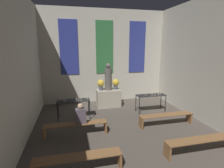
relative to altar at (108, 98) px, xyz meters
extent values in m
cube|color=beige|center=(0.00, 1.02, 2.03)|extent=(6.82, 0.12, 4.92)
cube|color=navy|center=(-1.84, 0.94, 2.52)|extent=(0.92, 0.03, 2.76)
cube|color=#33723F|center=(0.00, 0.94, 2.52)|extent=(0.92, 0.03, 2.76)
cube|color=navy|center=(1.84, 0.94, 2.52)|extent=(0.92, 0.03, 2.76)
cube|color=#ADA38E|center=(0.00, 0.00, 0.00)|extent=(1.18, 0.72, 0.87)
cylinder|color=#5B5651|center=(0.00, 0.00, 0.98)|extent=(0.35, 0.35, 1.09)
sphere|color=#5B5651|center=(0.00, 0.00, 1.65)|extent=(0.25, 0.25, 0.25)
cylinder|color=#4C5666|center=(-0.38, 0.00, 0.55)|extent=(0.20, 0.20, 0.24)
sphere|color=gold|center=(-0.38, 0.00, 0.80)|extent=(0.35, 0.35, 0.35)
cylinder|color=#4C5666|center=(0.38, 0.00, 0.55)|extent=(0.20, 0.20, 0.24)
sphere|color=gold|center=(0.38, 0.00, 0.80)|extent=(0.35, 0.35, 0.35)
cube|color=black|center=(-1.76, -1.21, 0.37)|extent=(1.35, 0.49, 0.02)
cylinder|color=black|center=(-2.41, -1.43, -0.04)|extent=(0.04, 0.04, 0.80)
cylinder|color=black|center=(-1.11, -1.43, -0.04)|extent=(0.04, 0.04, 0.80)
cylinder|color=black|center=(-2.41, -0.99, -0.04)|extent=(0.04, 0.04, 0.80)
cylinder|color=black|center=(-1.11, -0.99, -0.04)|extent=(0.04, 0.04, 0.80)
cylinder|color=silver|center=(-2.26, -1.10, 0.47)|extent=(0.02, 0.02, 0.17)
sphere|color=#F9CC4C|center=(-2.26, -1.10, 0.56)|extent=(0.02, 0.02, 0.02)
cylinder|color=silver|center=(-1.15, -1.25, 0.45)|extent=(0.02, 0.02, 0.13)
sphere|color=#F9CC4C|center=(-1.15, -1.25, 0.52)|extent=(0.02, 0.02, 0.02)
cylinder|color=silver|center=(-1.24, -1.17, 0.47)|extent=(0.02, 0.02, 0.17)
sphere|color=#F9CC4C|center=(-1.24, -1.17, 0.57)|extent=(0.02, 0.02, 0.02)
cylinder|color=silver|center=(-2.16, -1.25, 0.45)|extent=(0.02, 0.02, 0.13)
sphere|color=#F9CC4C|center=(-2.16, -1.25, 0.53)|extent=(0.02, 0.02, 0.02)
cylinder|color=silver|center=(-1.61, -1.16, 0.43)|extent=(0.02, 0.02, 0.10)
sphere|color=#F9CC4C|center=(-1.61, -1.16, 0.49)|extent=(0.02, 0.02, 0.02)
cylinder|color=silver|center=(-1.17, -1.13, 0.46)|extent=(0.02, 0.02, 0.16)
sphere|color=#F9CC4C|center=(-1.17, -1.13, 0.56)|extent=(0.02, 0.02, 0.02)
cylinder|color=silver|center=(-1.45, -1.40, 0.44)|extent=(0.02, 0.02, 0.12)
sphere|color=#F9CC4C|center=(-1.45, -1.40, 0.51)|extent=(0.02, 0.02, 0.02)
cylinder|color=silver|center=(-2.34, -1.17, 0.44)|extent=(0.02, 0.02, 0.12)
sphere|color=#F9CC4C|center=(-2.34, -1.17, 0.51)|extent=(0.02, 0.02, 0.02)
cylinder|color=silver|center=(-2.02, -1.31, 0.45)|extent=(0.02, 0.02, 0.14)
sphere|color=#F9CC4C|center=(-2.02, -1.31, 0.54)|extent=(0.02, 0.02, 0.02)
cylinder|color=silver|center=(-1.53, -1.34, 0.43)|extent=(0.02, 0.02, 0.09)
sphere|color=#F9CC4C|center=(-1.53, -1.34, 0.49)|extent=(0.02, 0.02, 0.02)
cylinder|color=silver|center=(-2.10, -1.41, 0.44)|extent=(0.02, 0.02, 0.13)
sphere|color=#F9CC4C|center=(-2.10, -1.41, 0.52)|extent=(0.02, 0.02, 0.02)
cube|color=black|center=(1.76, -1.21, 0.37)|extent=(1.35, 0.49, 0.02)
cylinder|color=black|center=(1.11, -1.43, -0.04)|extent=(0.04, 0.04, 0.80)
cylinder|color=black|center=(2.41, -1.43, -0.04)|extent=(0.04, 0.04, 0.80)
cylinder|color=black|center=(1.11, -0.99, -0.04)|extent=(0.04, 0.04, 0.80)
cylinder|color=black|center=(2.41, -0.99, -0.04)|extent=(0.04, 0.04, 0.80)
cylinder|color=silver|center=(2.15, -1.35, 0.47)|extent=(0.02, 0.02, 0.18)
sphere|color=#F9CC4C|center=(2.15, -1.35, 0.57)|extent=(0.02, 0.02, 0.02)
cylinder|color=silver|center=(2.05, -1.36, 0.46)|extent=(0.02, 0.02, 0.16)
sphere|color=#F9CC4C|center=(2.05, -1.36, 0.55)|extent=(0.02, 0.02, 0.02)
cylinder|color=silver|center=(1.72, -1.40, 0.43)|extent=(0.02, 0.02, 0.10)
sphere|color=#F9CC4C|center=(1.72, -1.40, 0.49)|extent=(0.02, 0.02, 0.02)
cylinder|color=silver|center=(1.50, -1.21, 0.45)|extent=(0.02, 0.02, 0.14)
sphere|color=#F9CC4C|center=(1.50, -1.21, 0.54)|extent=(0.02, 0.02, 0.02)
cylinder|color=silver|center=(1.91, -1.06, 0.47)|extent=(0.02, 0.02, 0.18)
sphere|color=#F9CC4C|center=(1.91, -1.06, 0.57)|extent=(0.02, 0.02, 0.02)
cylinder|color=silver|center=(2.09, -1.00, 0.45)|extent=(0.02, 0.02, 0.13)
sphere|color=#F9CC4C|center=(2.09, -1.00, 0.52)|extent=(0.02, 0.02, 0.02)
cylinder|color=silver|center=(1.82, -1.06, 0.44)|extent=(0.02, 0.02, 0.12)
sphere|color=#F9CC4C|center=(1.82, -1.06, 0.51)|extent=(0.02, 0.02, 0.02)
cylinder|color=silver|center=(1.86, -1.38, 0.43)|extent=(0.02, 0.02, 0.10)
sphere|color=#F9CC4C|center=(1.86, -1.38, 0.50)|extent=(0.02, 0.02, 0.02)
cylinder|color=silver|center=(2.32, -1.14, 0.45)|extent=(0.02, 0.02, 0.14)
sphere|color=#F9CC4C|center=(2.32, -1.14, 0.53)|extent=(0.02, 0.02, 0.02)
cylinder|color=silver|center=(2.18, -1.16, 0.46)|extent=(0.02, 0.02, 0.15)
sphere|color=#F9CC4C|center=(2.18, -1.16, 0.55)|extent=(0.02, 0.02, 0.02)
cylinder|color=silver|center=(1.15, -1.05, 0.47)|extent=(0.02, 0.02, 0.18)
sphere|color=#F9CC4C|center=(1.15, -1.05, 0.57)|extent=(0.02, 0.02, 0.02)
cube|color=brown|center=(-1.72, -4.54, 0.00)|extent=(2.13, 0.36, 0.03)
cube|color=brown|center=(-0.69, -4.54, -0.23)|extent=(0.06, 0.32, 0.42)
cube|color=brown|center=(1.72, -4.54, 0.00)|extent=(2.13, 0.36, 0.03)
cube|color=brown|center=(0.69, -4.54, -0.23)|extent=(0.06, 0.32, 0.42)
cube|color=brown|center=(-1.72, -2.67, 0.00)|extent=(2.13, 0.36, 0.03)
cube|color=brown|center=(-2.76, -2.67, -0.23)|extent=(0.06, 0.32, 0.42)
cube|color=brown|center=(-0.69, -2.67, -0.23)|extent=(0.06, 0.32, 0.42)
cube|color=brown|center=(1.72, -2.67, 0.00)|extent=(2.13, 0.36, 0.03)
cube|color=brown|center=(0.69, -2.67, -0.23)|extent=(0.06, 0.32, 0.42)
cube|color=brown|center=(2.76, -2.67, -0.23)|extent=(0.06, 0.32, 0.42)
cube|color=#564C56|center=(-1.54, -2.67, 0.26)|extent=(0.36, 0.24, 0.51)
sphere|color=tan|center=(-1.54, -2.67, 0.62)|extent=(0.19, 0.19, 0.19)
camera|label=1|loc=(-1.78, -8.37, 2.62)|focal=28.00mm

